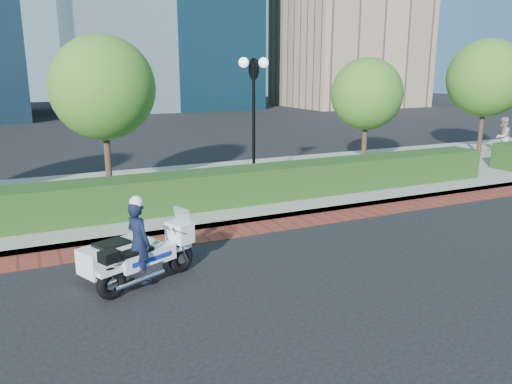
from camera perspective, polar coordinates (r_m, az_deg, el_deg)
name	(u,v)px	position (r m, az deg, el deg)	size (l,w,h in m)	color
ground	(308,242)	(11.96, 6.01, -5.72)	(120.00, 120.00, 0.00)	black
brick_strip	(279,225)	(13.19, 2.63, -3.75)	(60.00, 1.00, 0.01)	maroon
sidewalk	(218,187)	(17.13, -4.42, 0.59)	(60.00, 8.00, 0.15)	gray
hedge_main	(246,185)	(14.84, -1.13, 0.83)	(18.00, 1.20, 1.00)	black
lamppost	(254,102)	(16.36, -0.26, 10.23)	(1.02, 0.70, 4.21)	black
tree_b	(103,88)	(16.28, -17.11, 11.29)	(3.20, 3.20, 4.89)	#332319
tree_c	(367,94)	(20.35, 12.55, 10.86)	(2.80, 2.80, 4.30)	#332319
tree_d	(486,78)	(24.84, 24.84, 11.72)	(3.40, 3.40, 5.16)	#332319
police_motorcycle	(133,252)	(9.83, -13.85, -6.66)	(2.28, 1.72, 1.79)	black
pedestrian	(502,137)	(24.97, 26.30, 5.65)	(0.87, 0.68, 1.80)	#A1998F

